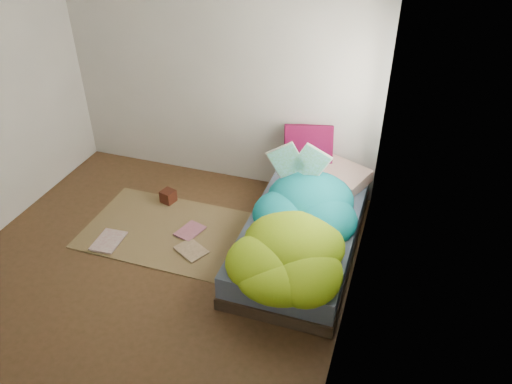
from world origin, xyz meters
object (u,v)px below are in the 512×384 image
open_book (299,153)px  floor_book_a (97,239)px  floor_book_b (182,228)px  pillow_magenta (308,149)px  wooden_box (168,196)px  bed (302,234)px

open_book → floor_book_a: (-1.78, -0.91, -0.80)m
floor_book_a → floor_book_b: same height
floor_book_a → floor_book_b: (0.72, 0.43, 0.00)m
pillow_magenta → wooden_box: pillow_magenta is taller
bed → wooden_box: 1.60m
open_book → bed: bearing=-77.2°
floor_book_a → wooden_box: bearing=63.2°
pillow_magenta → wooden_box: 1.60m
open_book → floor_book_b: (-1.06, -0.48, -0.80)m
bed → floor_book_b: bearing=-175.3°
open_book → floor_book_b: size_ratio=1.74×
open_book → floor_book_a: 2.15m
floor_book_b → wooden_box: bearing=147.9°
open_book → floor_book_b: open_book is taller
pillow_magenta → floor_book_a: 2.34m
wooden_box → floor_book_b: 0.53m
pillow_magenta → floor_book_b: 1.55m
floor_book_a → bed: bearing=12.6°
wooden_box → floor_book_a: wooden_box is taller
open_book → floor_book_b: 1.41m
pillow_magenta → wooden_box: size_ratio=3.69×
open_book → pillow_magenta: bearing=82.5°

